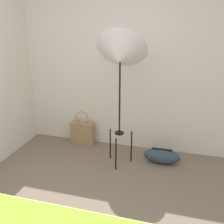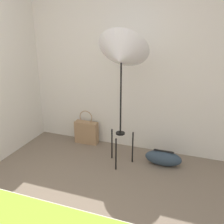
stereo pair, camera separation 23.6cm
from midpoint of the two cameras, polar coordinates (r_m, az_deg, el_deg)
The scene contains 4 objects.
wall_back at distance 3.94m, azimuth 1.64°, elevation 10.58°, with size 8.00×0.05×2.60m.
photo_umbrella at distance 3.27m, azimuth 4.14°, elevation 12.08°, with size 0.65×0.59×1.84m.
tote_bag at distance 4.26m, azimuth -4.01°, elevation -4.38°, with size 0.37×0.13×0.56m.
duffel_bag at distance 3.76m, azimuth 12.89°, elevation -9.79°, with size 0.50×0.21×0.22m.
Camera 2 is at (1.34, -1.44, 1.94)m, focal length 42.00 mm.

